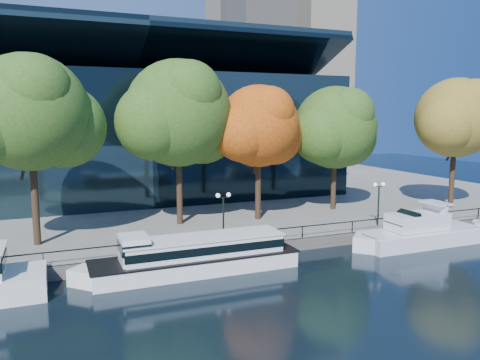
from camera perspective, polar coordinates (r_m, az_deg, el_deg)
name	(u,v)px	position (r m, az deg, el deg)	size (l,w,h in m)	color
ground	(264,268)	(35.06, 2.99, -10.68)	(160.00, 160.00, 0.00)	black
promenade	(158,189)	(68.77, -9.96, -1.12)	(90.00, 67.08, 1.00)	slate
railing	(247,232)	(37.36, 0.89, -6.40)	(88.20, 0.08, 0.99)	black
convention_building	(134,136)	(62.73, -12.83, 5.29)	(50.00, 24.57, 21.43)	black
office_tower	(276,2)	(97.41, 4.44, 20.87)	(22.50, 22.50, 65.90)	gray
tour_boat	(191,255)	(33.94, -5.96, -9.03)	(16.24, 3.62, 3.08)	white
cruiser_near	(417,232)	(43.31, 20.81, -6.00)	(12.74, 3.28, 3.69)	white
tree_1	(32,115)	(39.37, -23.98, 7.25)	(11.22, 9.20, 14.87)	black
tree_2	(180,116)	(43.53, -7.27, 7.79)	(12.23, 10.03, 15.23)	black
tree_3	(260,128)	(45.33, 2.47, 6.37)	(9.88, 8.10, 13.08)	black
tree_4	(337,129)	(51.26, 11.71, 6.06)	(10.99, 9.01, 13.24)	black
tree_5	(457,120)	(56.42, 24.98, 6.69)	(10.77, 8.83, 14.18)	black
lamp_1	(223,206)	(37.49, -2.05, -3.15)	(1.26, 0.36, 4.03)	black
lamp_2	(379,194)	(44.99, 16.57, -1.62)	(1.26, 0.36, 4.03)	black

